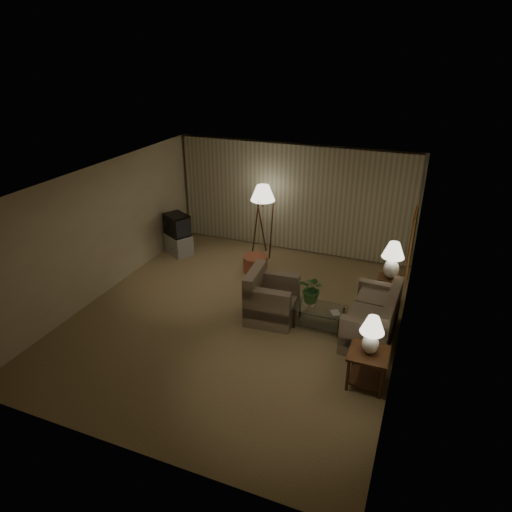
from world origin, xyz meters
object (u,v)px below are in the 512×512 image
at_px(sofa, 371,318).
at_px(armchair, 272,300).
at_px(tv_cabinet, 179,244).
at_px(floor_lamp, 263,220).
at_px(side_table_near, 368,362).
at_px(table_lamp_near, 372,332).
at_px(coffee_table, 319,315).
at_px(vase, 312,303).
at_px(ottoman, 255,264).
at_px(crt_tv, 177,225).
at_px(table_lamp_far, 393,257).
at_px(side_table_far, 389,287).

xyz_separation_m(sofa, armchair, (-1.85, -0.12, 0.04)).
bearing_deg(tv_cabinet, floor_lamp, 48.07).
xyz_separation_m(sofa, side_table_near, (0.15, -1.35, 0.06)).
bearing_deg(table_lamp_near, coffee_table, 130.95).
distance_m(table_lamp_near, vase, 1.82).
relative_size(sofa, tv_cabinet, 1.96).
xyz_separation_m(sofa, ottoman, (-2.88, 1.61, -0.17)).
bearing_deg(coffee_table, crt_tv, 154.87).
distance_m(armchair, table_lamp_near, 2.42).
height_order(coffee_table, crt_tv, crt_tv).
distance_m(table_lamp_near, table_lamp_far, 2.60).
xyz_separation_m(coffee_table, vase, (-0.15, 0.00, 0.21)).
relative_size(floor_lamp, ottoman, 3.20).
bearing_deg(ottoman, crt_tv, 174.11).
bearing_deg(sofa, crt_tv, -107.31).
xyz_separation_m(side_table_near, floor_lamp, (-3.19, 3.85, 0.52)).
bearing_deg(ottoman, vase, -43.55).
height_order(armchair, table_lamp_near, table_lamp_near).
distance_m(sofa, floor_lamp, 3.98).
bearing_deg(vase, floor_lamp, 127.01).
bearing_deg(floor_lamp, ottoman, -79.65).
xyz_separation_m(table_lamp_near, crt_tv, (-5.20, 3.18, -0.21)).
bearing_deg(crt_tv, table_lamp_near, -1.74).
bearing_deg(armchair, table_lamp_far, -59.91).
height_order(sofa, table_lamp_far, table_lamp_far).
xyz_separation_m(tv_cabinet, vase, (3.97, -1.93, 0.23)).
distance_m(armchair, table_lamp_far, 2.51).
relative_size(side_table_far, tv_cabinet, 0.70).
bearing_deg(side_table_near, tv_cabinet, 148.55).
height_order(armchair, floor_lamp, floor_lamp).
bearing_deg(side_table_near, coffee_table, 130.95).
bearing_deg(armchair, sofa, -90.54).
xyz_separation_m(floor_lamp, ottoman, (0.16, -0.89, -0.76)).
bearing_deg(table_lamp_far, table_lamp_near, -90.00).
xyz_separation_m(table_lamp_far, ottoman, (-3.03, 0.36, -0.86)).
relative_size(table_lamp_near, floor_lamp, 0.35).
bearing_deg(table_lamp_near, sofa, 96.34).
bearing_deg(armchair, ottoman, 26.36).
distance_m(sofa, table_lamp_near, 1.49).
distance_m(side_table_far, floor_lamp, 3.47).
xyz_separation_m(crt_tv, vase, (3.97, -1.93, -0.28)).
bearing_deg(tv_cabinet, ottoman, 23.82).
bearing_deg(table_lamp_far, sofa, -96.84).
bearing_deg(crt_tv, tv_cabinet, 0.00).
relative_size(sofa, table_lamp_near, 2.64).
bearing_deg(sofa, table_lamp_far, 175.77).
bearing_deg(coffee_table, vase, 180.00).
height_order(sofa, side_table_far, sofa).
bearing_deg(table_lamp_far, side_table_near, -90.00).
height_order(side_table_near, tv_cabinet, side_table_near).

